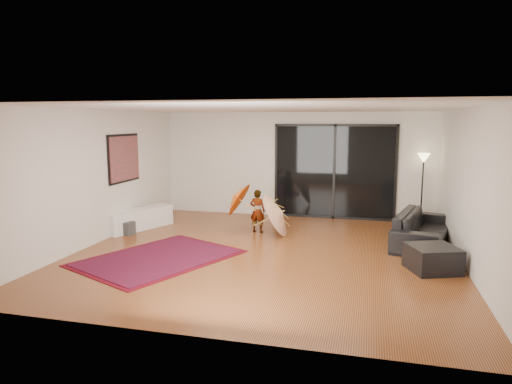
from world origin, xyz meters
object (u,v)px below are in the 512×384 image
(ottoman, at_px, (433,259))
(child, at_px, (258,211))
(sofa, at_px, (422,228))
(media_console, at_px, (139,219))

(ottoman, relative_size, child, 0.76)
(ottoman, bearing_deg, sofa, 89.83)
(media_console, height_order, child, child)
(sofa, bearing_deg, child, 101.35)
(ottoman, height_order, child, child)
(media_console, relative_size, ottoman, 2.30)
(sofa, distance_m, ottoman, 1.72)
(media_console, distance_m, sofa, 6.20)
(media_console, bearing_deg, ottoman, 8.74)
(ottoman, bearing_deg, child, 151.52)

